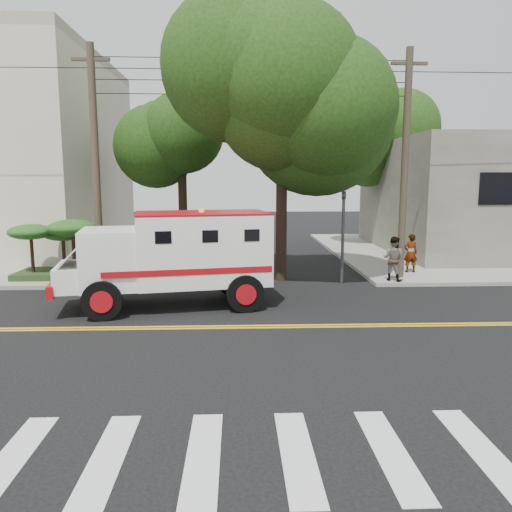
{
  "coord_description": "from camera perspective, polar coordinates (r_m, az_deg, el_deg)",
  "views": [
    {
      "loc": [
        -0.28,
        -13.35,
        4.05
      ],
      "look_at": [
        0.33,
        2.54,
        1.6
      ],
      "focal_mm": 35.0,
      "sensor_mm": 36.0,
      "label": 1
    }
  ],
  "objects": [
    {
      "name": "building_right",
      "position": [
        31.35,
        27.14,
        6.16
      ],
      "size": [
        14.0,
        12.0,
        6.0
      ],
      "primitive_type": "cube",
      "color": "#605D53",
      "rests_on": "sidewalk_ne"
    },
    {
      "name": "tree_right",
      "position": [
        30.59,
        15.52,
        12.28
      ],
      "size": [
        4.8,
        4.5,
        8.2
      ],
      "color": "black",
      "rests_on": "ground"
    },
    {
      "name": "accessibility_sign",
      "position": [
        20.58,
        -18.91,
        0.79
      ],
      "size": [
        0.45,
        0.1,
        2.02
      ],
      "color": "#3F3F42",
      "rests_on": "ground"
    },
    {
      "name": "traffic_signal",
      "position": [
        19.47,
        9.92,
        3.25
      ],
      "size": [
        0.15,
        0.18,
        3.6
      ],
      "color": "#3F3F42",
      "rests_on": "ground"
    },
    {
      "name": "ground",
      "position": [
        13.96,
        -0.97,
        -8.11
      ],
      "size": [
        100.0,
        100.0,
        0.0
      ],
      "primitive_type": "plane",
      "color": "black",
      "rests_on": "ground"
    },
    {
      "name": "utility_pole_left",
      "position": [
        20.08,
        -17.83,
        9.63
      ],
      "size": [
        0.28,
        0.28,
        9.0
      ],
      "primitive_type": "cylinder",
      "color": "#382D23",
      "rests_on": "ground"
    },
    {
      "name": "tree_left",
      "position": [
        25.31,
        -7.83,
        12.48
      ],
      "size": [
        4.48,
        4.2,
        7.7
      ],
      "color": "black",
      "rests_on": "ground"
    },
    {
      "name": "tree_main",
      "position": [
        19.94,
        4.42,
        17.82
      ],
      "size": [
        6.08,
        5.7,
        9.85
      ],
      "color": "black",
      "rests_on": "ground"
    },
    {
      "name": "utility_pole_right",
      "position": [
        20.64,
        16.63,
        9.65
      ],
      "size": [
        0.28,
        0.28,
        9.0
      ],
      "primitive_type": "cylinder",
      "color": "#382D23",
      "rests_on": "ground"
    },
    {
      "name": "pedestrian_b",
      "position": [
        20.03,
        15.41,
        -0.28
      ],
      "size": [
        1.06,
        1.03,
        1.73
      ],
      "primitive_type": "imported",
      "rotation": [
        0.0,
        0.0,
        2.47
      ],
      "color": "gray",
      "rests_on": "sidewalk_ne"
    },
    {
      "name": "armored_truck",
      "position": [
        16.06,
        -9.21,
        0.3
      ],
      "size": [
        6.96,
        3.64,
        3.02
      ],
      "rotation": [
        0.0,
        0.0,
        0.18
      ],
      "color": "white",
      "rests_on": "ground"
    },
    {
      "name": "pedestrian_a",
      "position": [
        22.02,
        17.25,
        0.31
      ],
      "size": [
        0.6,
        0.4,
        1.63
      ],
      "primitive_type": "imported",
      "rotation": [
        0.0,
        0.0,
        3.16
      ],
      "color": "gray",
      "rests_on": "sidewalk_ne"
    },
    {
      "name": "palm_planter",
      "position": [
        21.36,
        -21.78,
        1.67
      ],
      "size": [
        3.52,
        2.63,
        2.36
      ],
      "color": "#1E3314",
      "rests_on": "sidewalk_nw"
    },
    {
      "name": "sidewalk_ne",
      "position": [
        30.44,
        24.73,
        0.45
      ],
      "size": [
        17.0,
        17.0,
        0.15
      ],
      "primitive_type": "cube",
      "color": "gray",
      "rests_on": "ground"
    }
  ]
}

